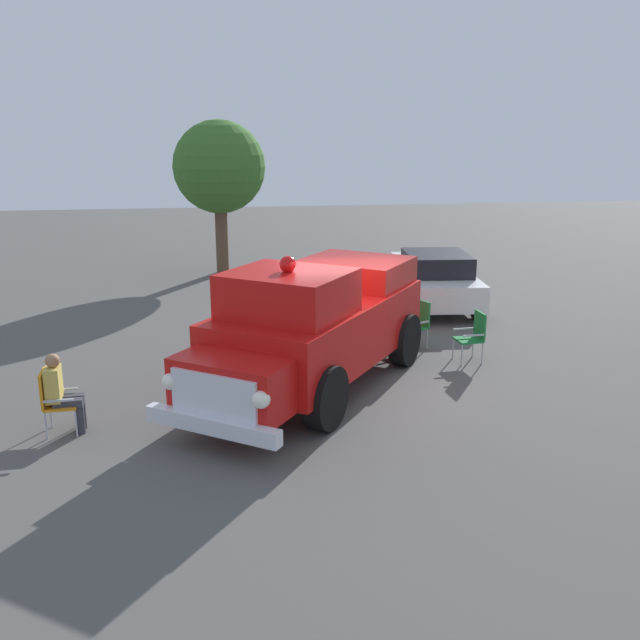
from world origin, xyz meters
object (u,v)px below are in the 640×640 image
(classic_hot_rod, at_px, (433,278))
(vintage_fire_truck, at_px, (314,325))
(oak_tree_left, at_px, (219,168))
(spectator_seated, at_px, (61,390))
(lawn_chair_by_car, at_px, (417,321))
(lawn_chair_spare, at_px, (474,333))
(lawn_chair_near_truck, at_px, (53,397))

(classic_hot_rod, bearing_deg, vintage_fire_truck, 55.06)
(oak_tree_left, bearing_deg, spectator_seated, 77.87)
(lawn_chair_by_car, xyz_separation_m, lawn_chair_spare, (-0.87, 1.07, 0.00))
(lawn_chair_by_car, distance_m, lawn_chair_spare, 1.38)
(lawn_chair_by_car, relative_size, lawn_chair_spare, 1.00)
(classic_hot_rod, xyz_separation_m, lawn_chair_by_car, (1.45, 3.57, -0.16))
(classic_hot_rod, xyz_separation_m, lawn_chair_spare, (0.58, 4.64, -0.16))
(vintage_fire_truck, xyz_separation_m, lawn_chair_near_truck, (4.26, 1.36, -0.61))
(lawn_chair_near_truck, xyz_separation_m, lawn_chair_spare, (-7.67, -2.42, 0.00))
(classic_hot_rod, bearing_deg, spectator_seated, 41.02)
(lawn_chair_near_truck, height_order, oak_tree_left, oak_tree_left)
(lawn_chair_spare, distance_m, spectator_seated, 7.91)
(lawn_chair_by_car, height_order, oak_tree_left, oak_tree_left)
(lawn_chair_near_truck, distance_m, spectator_seated, 0.17)
(lawn_chair_near_truck, xyz_separation_m, oak_tree_left, (-2.77, -12.29, 2.76))
(lawn_chair_near_truck, relative_size, lawn_chair_by_car, 1.00)
(classic_hot_rod, distance_m, lawn_chair_by_car, 3.86)
(vintage_fire_truck, bearing_deg, lawn_chair_near_truck, 17.73)
(classic_hot_rod, bearing_deg, lawn_chair_near_truck, 40.59)
(lawn_chair_spare, xyz_separation_m, oak_tree_left, (4.89, -9.87, 2.76))
(classic_hot_rod, height_order, spectator_seated, classic_hot_rod)
(vintage_fire_truck, bearing_deg, classic_hot_rod, -124.94)
(classic_hot_rod, relative_size, spectator_seated, 3.49)
(spectator_seated, bearing_deg, lawn_chair_by_car, -152.40)
(vintage_fire_truck, height_order, oak_tree_left, oak_tree_left)
(classic_hot_rod, height_order, oak_tree_left, oak_tree_left)
(vintage_fire_truck, bearing_deg, spectator_seated, 18.17)
(spectator_seated, bearing_deg, oak_tree_left, -102.13)
(lawn_chair_by_car, relative_size, oak_tree_left, 0.21)
(lawn_chair_spare, bearing_deg, lawn_chair_by_car, -50.83)
(lawn_chair_near_truck, height_order, spectator_seated, spectator_seated)
(lawn_chair_near_truck, xyz_separation_m, lawn_chair_by_car, (-6.80, -3.49, 0.00))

